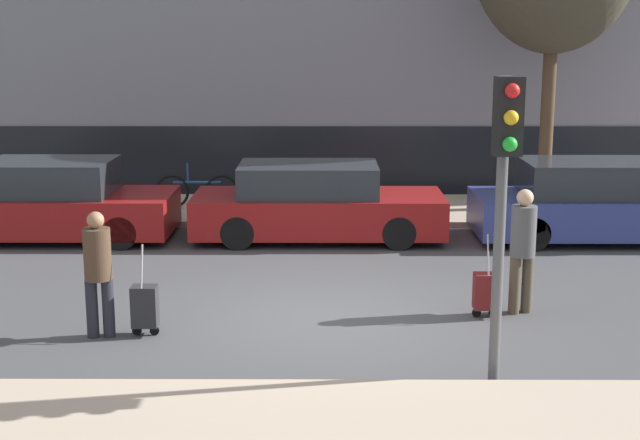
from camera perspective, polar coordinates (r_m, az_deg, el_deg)
ground_plane at (r=12.07m, az=0.21°, el=-6.21°), size 80.00×80.00×0.00m
sidewalk_near at (r=8.56m, az=0.17°, el=-13.70°), size 28.00×2.50×0.12m
sidewalk_far at (r=18.84m, az=0.25°, el=0.65°), size 28.00×3.00×0.12m
parked_car_0 at (r=17.09m, az=-16.44°, el=1.08°), size 4.15×1.91×1.45m
parked_car_1 at (r=16.33m, az=-0.27°, el=1.02°), size 4.57×1.80×1.40m
parked_car_2 at (r=17.07m, az=17.49°, el=1.02°), size 4.69×1.85×1.46m
pedestrian_left at (r=11.38m, az=-14.02°, el=-2.94°), size 0.35×0.34×1.61m
trolley_left at (r=11.46m, az=-11.16°, el=-5.45°), size 0.34×0.29×1.19m
pedestrian_right at (r=12.29m, az=12.86°, el=-1.47°), size 0.34×0.34×1.71m
trolley_right at (r=12.15m, az=10.56°, el=-4.51°), size 0.34×0.29×1.15m
traffic_light at (r=9.39m, az=11.73°, el=3.26°), size 0.28×0.47×3.33m
parked_bicycle at (r=18.79m, az=-7.87°, el=1.85°), size 1.77×0.06×0.96m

